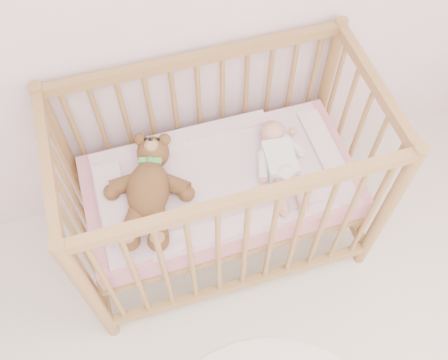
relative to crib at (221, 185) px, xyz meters
name	(u,v)px	position (x,y,z in m)	size (l,w,h in m)	color
crib	(221,185)	(0.00, 0.00, 0.00)	(1.36, 0.76, 1.00)	#A87847
mattress	(221,187)	(0.00, 0.00, -0.01)	(1.22, 0.62, 0.13)	pink
blanket	(221,178)	(0.00, 0.00, 0.06)	(1.10, 0.58, 0.06)	pink
baby	(280,158)	(0.27, -0.02, 0.14)	(0.24, 0.50, 0.12)	white
teddy_bear	(148,190)	(-0.32, -0.02, 0.15)	(0.40, 0.57, 0.16)	brown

